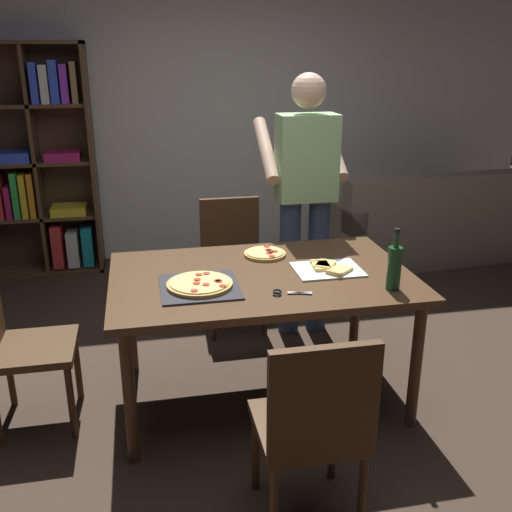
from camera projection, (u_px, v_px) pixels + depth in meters
name	position (u px, v px, depth m)	size (l,w,h in m)	color
ground_plane	(261.00, 395.00, 3.34)	(12.00, 12.00, 0.00)	#38281E
back_wall	(203.00, 105.00, 5.27)	(6.40, 0.10, 2.80)	silver
dining_table	(262.00, 286.00, 3.11)	(1.60, 1.02, 0.75)	#4C331E
chair_near_camera	(314.00, 423.00, 2.25)	(0.42, 0.42, 0.90)	#472D19
chair_far_side	(232.00, 255.00, 4.09)	(0.42, 0.42, 0.90)	#472D19
chair_left_end	(14.00, 336.00, 2.93)	(0.42, 0.42, 0.90)	#472D19
couch	(416.00, 228.00, 5.43)	(1.77, 0.99, 0.85)	gray
bookshelf	(12.00, 172.00, 4.93)	(1.40, 0.35, 1.95)	#513823
person_serving_pizza	(305.00, 192.00, 3.81)	(0.55, 0.54, 1.75)	#38476B
pepperoni_pizza_on_tray	(200.00, 285.00, 2.91)	(0.39, 0.39, 0.04)	#2D2D33
pizza_slices_on_towel	(328.00, 268.00, 3.14)	(0.36, 0.28, 0.03)	white
wine_bottle	(394.00, 267.00, 2.86)	(0.07, 0.07, 0.32)	#194723
kitchen_scissors	(285.00, 293.00, 2.84)	(0.20, 0.10, 0.01)	silver
second_pizza_plain	(265.00, 254.00, 3.36)	(0.24, 0.24, 0.03)	tan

